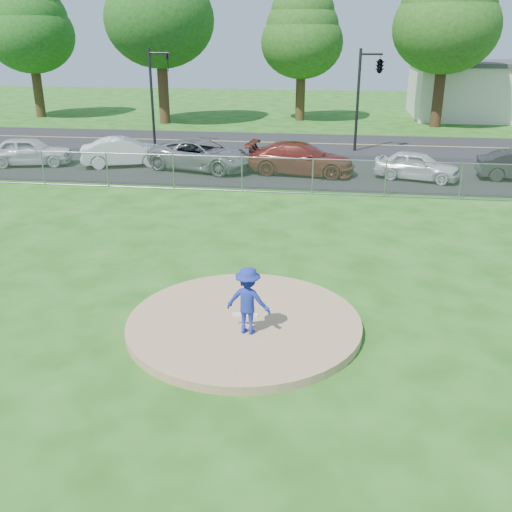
{
  "coord_description": "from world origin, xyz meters",
  "views": [
    {
      "loc": [
        1.89,
        -11.54,
        6.35
      ],
      "look_at": [
        0.0,
        2.0,
        1.0
      ],
      "focal_mm": 40.0,
      "sensor_mm": 36.0,
      "label": 1
    }
  ],
  "objects_px": {
    "parked_car_gray": "(202,155)",
    "parked_car_pearl": "(417,166)",
    "tree_right": "(448,13)",
    "tree_far_left": "(29,24)",
    "tree_center": "(302,32)",
    "traffic_signal_center": "(378,67)",
    "tree_left": "(158,5)",
    "pitcher": "(248,301)",
    "traffic_cone": "(167,163)",
    "parked_car_silver": "(29,151)",
    "traffic_signal_left": "(155,88)",
    "parked_car_white": "(125,152)",
    "parked_car_darkred": "(301,158)"
  },
  "relations": [
    {
      "from": "tree_left",
      "to": "tree_far_left",
      "type": "bearing_deg",
      "value": 169.7
    },
    {
      "from": "tree_far_left",
      "to": "parked_car_darkred",
      "type": "distance_m",
      "value": 28.93
    },
    {
      "from": "tree_right",
      "to": "traffic_signal_center",
      "type": "bearing_deg",
      "value": -116.71
    },
    {
      "from": "pitcher",
      "to": "parked_car_white",
      "type": "height_order",
      "value": "pitcher"
    },
    {
      "from": "traffic_cone",
      "to": "traffic_signal_center",
      "type": "bearing_deg",
      "value": 31.27
    },
    {
      "from": "tree_left",
      "to": "traffic_signal_center",
      "type": "distance_m",
      "value": 17.84
    },
    {
      "from": "tree_far_left",
      "to": "tree_right",
      "type": "xyz_separation_m",
      "value": [
        31.0,
        -1.0,
        0.59
      ]
    },
    {
      "from": "tree_center",
      "to": "traffic_signal_center",
      "type": "bearing_deg",
      "value": -67.51
    },
    {
      "from": "tree_left",
      "to": "parked_car_pearl",
      "type": "height_order",
      "value": "tree_left"
    },
    {
      "from": "tree_far_left",
      "to": "traffic_cone",
      "type": "height_order",
      "value": "tree_far_left"
    },
    {
      "from": "parked_car_white",
      "to": "parked_car_gray",
      "type": "relative_size",
      "value": 0.82
    },
    {
      "from": "pitcher",
      "to": "parked_car_silver",
      "type": "xyz_separation_m",
      "value": [
        -13.84,
        16.23,
        -0.23
      ]
    },
    {
      "from": "tree_left",
      "to": "parked_car_pearl",
      "type": "distance_m",
      "value": 24.15
    },
    {
      "from": "tree_left",
      "to": "parked_car_silver",
      "type": "xyz_separation_m",
      "value": [
        -2.66,
        -15.32,
        -7.51
      ]
    },
    {
      "from": "traffic_signal_center",
      "to": "parked_car_gray",
      "type": "xyz_separation_m",
      "value": [
        -8.62,
        -6.11,
        -3.87
      ]
    },
    {
      "from": "traffic_signal_center",
      "to": "pitcher",
      "type": "distance_m",
      "value": 23.16
    },
    {
      "from": "tree_right",
      "to": "parked_car_gray",
      "type": "xyz_separation_m",
      "value": [
        -13.65,
        -16.11,
        -6.91
      ]
    },
    {
      "from": "tree_center",
      "to": "parked_car_gray",
      "type": "bearing_deg",
      "value": -101.41
    },
    {
      "from": "tree_far_left",
      "to": "tree_right",
      "type": "height_order",
      "value": "tree_right"
    },
    {
      "from": "traffic_signal_center",
      "to": "parked_car_silver",
      "type": "relative_size",
      "value": 1.32
    },
    {
      "from": "traffic_signal_left",
      "to": "parked_car_white",
      "type": "distance_m",
      "value": 6.35
    },
    {
      "from": "tree_right",
      "to": "parked_car_silver",
      "type": "bearing_deg",
      "value": -144.22
    },
    {
      "from": "traffic_cone",
      "to": "parked_car_white",
      "type": "relative_size",
      "value": 0.15
    },
    {
      "from": "pitcher",
      "to": "traffic_cone",
      "type": "xyz_separation_m",
      "value": [
        -6.56,
        16.27,
        -0.62
      ]
    },
    {
      "from": "traffic_signal_left",
      "to": "traffic_cone",
      "type": "relative_size",
      "value": 8.4
    },
    {
      "from": "pitcher",
      "to": "traffic_cone",
      "type": "height_order",
      "value": "pitcher"
    },
    {
      "from": "tree_right",
      "to": "parked_car_pearl",
      "type": "height_order",
      "value": "tree_right"
    },
    {
      "from": "traffic_signal_left",
      "to": "parked_car_white",
      "type": "height_order",
      "value": "traffic_signal_left"
    },
    {
      "from": "tree_left",
      "to": "pitcher",
      "type": "height_order",
      "value": "tree_left"
    },
    {
      "from": "tree_right",
      "to": "parked_car_gray",
      "type": "height_order",
      "value": "tree_right"
    },
    {
      "from": "tree_left",
      "to": "tree_center",
      "type": "xyz_separation_m",
      "value": [
        10.0,
        3.0,
        -1.77
      ]
    },
    {
      "from": "traffic_signal_center",
      "to": "pitcher",
      "type": "xyz_separation_m",
      "value": [
        -3.79,
        -22.55,
        -3.65
      ]
    },
    {
      "from": "tree_left",
      "to": "parked_car_gray",
      "type": "xyz_separation_m",
      "value": [
        6.35,
        -15.11,
        -7.5
      ]
    },
    {
      "from": "traffic_cone",
      "to": "tree_left",
      "type": "bearing_deg",
      "value": 106.83
    },
    {
      "from": "tree_center",
      "to": "tree_right",
      "type": "xyz_separation_m",
      "value": [
        10.0,
        -2.0,
        1.18
      ]
    },
    {
      "from": "tree_center",
      "to": "pitcher",
      "type": "height_order",
      "value": "tree_center"
    },
    {
      "from": "tree_left",
      "to": "parked_car_silver",
      "type": "bearing_deg",
      "value": -99.83
    },
    {
      "from": "parked_car_gray",
      "to": "parked_car_pearl",
      "type": "height_order",
      "value": "parked_car_gray"
    },
    {
      "from": "tree_far_left",
      "to": "traffic_signal_center",
      "type": "distance_m",
      "value": 28.31
    },
    {
      "from": "tree_far_left",
      "to": "traffic_cone",
      "type": "distance_m",
      "value": 24.25
    },
    {
      "from": "traffic_signal_left",
      "to": "parked_car_silver",
      "type": "height_order",
      "value": "traffic_signal_left"
    },
    {
      "from": "tree_far_left",
      "to": "traffic_cone",
      "type": "relative_size",
      "value": 16.1
    },
    {
      "from": "traffic_signal_center",
      "to": "parked_car_darkred",
      "type": "height_order",
      "value": "traffic_signal_center"
    },
    {
      "from": "pitcher",
      "to": "traffic_cone",
      "type": "distance_m",
      "value": 17.55
    },
    {
      "from": "tree_far_left",
      "to": "tree_left",
      "type": "distance_m",
      "value": 11.24
    },
    {
      "from": "tree_center",
      "to": "tree_right",
      "type": "relative_size",
      "value": 0.85
    },
    {
      "from": "tree_center",
      "to": "traffic_cone",
      "type": "height_order",
      "value": "tree_center"
    },
    {
      "from": "tree_left",
      "to": "parked_car_pearl",
      "type": "bearing_deg",
      "value": -43.37
    },
    {
      "from": "traffic_cone",
      "to": "parked_car_gray",
      "type": "bearing_deg",
      "value": 5.83
    },
    {
      "from": "parked_car_silver",
      "to": "parked_car_pearl",
      "type": "distance_m",
      "value": 19.33
    }
  ]
}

